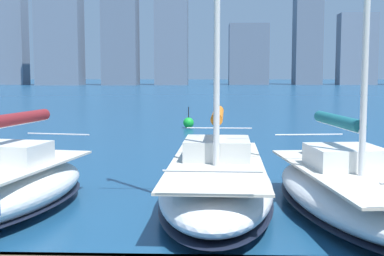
% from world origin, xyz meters
% --- Properties ---
extents(city_skyline, '(168.54, 19.59, 53.50)m').
position_xyz_m(city_skyline, '(2.48, -157.49, 19.41)').
color(city_skyline, slate).
rests_on(city_skyline, ground).
extents(sailboat_teal, '(3.88, 8.69, 11.73)m').
position_xyz_m(sailboat_teal, '(-4.09, -6.23, 0.67)').
color(sailboat_teal, silver).
rests_on(sailboat_teal, ground).
extents(sailboat_orange, '(3.25, 9.11, 11.25)m').
position_xyz_m(sailboat_orange, '(-0.69, -7.07, 0.70)').
color(sailboat_orange, white).
rests_on(sailboat_orange, ground).
extents(sailboat_maroon, '(3.87, 7.23, 12.31)m').
position_xyz_m(sailboat_maroon, '(4.76, -6.07, 0.73)').
color(sailboat_maroon, white).
rests_on(sailboat_maroon, ground).
extents(channel_buoy, '(0.70, 0.70, 1.40)m').
position_xyz_m(channel_buoy, '(1.03, -27.84, 0.36)').
color(channel_buoy, green).
rests_on(channel_buoy, ground).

